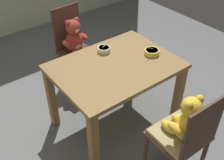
{
  "coord_description": "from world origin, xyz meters",
  "views": [
    {
      "loc": [
        -1.24,
        -1.56,
        2.09
      ],
      "look_at": [
        0.0,
        0.05,
        0.52
      ],
      "focal_mm": 43.87,
      "sensor_mm": 36.0,
      "label": 1
    }
  ],
  "objects_px": {
    "teddy_chair_far_center": "(75,42)",
    "porridge_bowl_cream_far_center": "(104,49)",
    "teddy_chair_near_front": "(185,128)",
    "dining_table": "(115,76)",
    "porridge_bowl_yellow_near_right": "(152,52)"
  },
  "relations": [
    {
      "from": "dining_table",
      "to": "porridge_bowl_cream_far_center",
      "type": "xyz_separation_m",
      "value": [
        0.05,
        0.24,
        0.14
      ]
    },
    {
      "from": "dining_table",
      "to": "porridge_bowl_yellow_near_right",
      "type": "distance_m",
      "value": 0.41
    },
    {
      "from": "teddy_chair_near_front",
      "to": "porridge_bowl_cream_far_center",
      "type": "distance_m",
      "value": 1.05
    },
    {
      "from": "teddy_chair_far_center",
      "to": "porridge_bowl_cream_far_center",
      "type": "xyz_separation_m",
      "value": [
        -0.0,
        -0.56,
        0.18
      ]
    },
    {
      "from": "teddy_chair_near_front",
      "to": "teddy_chair_far_center",
      "type": "distance_m",
      "value": 1.6
    },
    {
      "from": "teddy_chair_near_front",
      "to": "porridge_bowl_yellow_near_right",
      "type": "distance_m",
      "value": 0.82
    },
    {
      "from": "porridge_bowl_cream_far_center",
      "to": "teddy_chair_far_center",
      "type": "bearing_deg",
      "value": 89.5
    },
    {
      "from": "teddy_chair_near_front",
      "to": "porridge_bowl_cream_far_center",
      "type": "bearing_deg",
      "value": 1.27
    },
    {
      "from": "teddy_chair_far_center",
      "to": "porridge_bowl_cream_far_center",
      "type": "distance_m",
      "value": 0.59
    },
    {
      "from": "teddy_chair_far_center",
      "to": "teddy_chair_near_front",
      "type": "bearing_deg",
      "value": -4.42
    },
    {
      "from": "porridge_bowl_yellow_near_right",
      "to": "porridge_bowl_cream_far_center",
      "type": "xyz_separation_m",
      "value": [
        -0.33,
        0.31,
        0.0
      ]
    },
    {
      "from": "porridge_bowl_cream_far_center",
      "to": "porridge_bowl_yellow_near_right",
      "type": "bearing_deg",
      "value": -43.18
    },
    {
      "from": "teddy_chair_far_center",
      "to": "porridge_bowl_cream_far_center",
      "type": "relative_size",
      "value": 7.38
    },
    {
      "from": "teddy_chair_near_front",
      "to": "teddy_chair_far_center",
      "type": "bearing_deg",
      "value": 1.23
    },
    {
      "from": "dining_table",
      "to": "porridge_bowl_yellow_near_right",
      "type": "height_order",
      "value": "porridge_bowl_yellow_near_right"
    }
  ]
}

